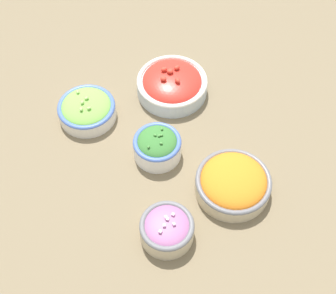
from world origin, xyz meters
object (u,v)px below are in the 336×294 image
(bowl_lettuce, at_px, (87,109))
(bowl_broccoli, at_px, (157,146))
(bowl_red_onion, at_px, (167,229))
(bowl_cherry_tomatoes, at_px, (172,84))
(bowl_carrots, at_px, (233,183))

(bowl_lettuce, bearing_deg, bowl_broccoli, 27.76)
(bowl_red_onion, relative_size, bowl_cherry_tomatoes, 0.63)
(bowl_carrots, xyz_separation_m, bowl_lettuce, (-0.35, -0.20, -0.00))
(bowl_red_onion, bearing_deg, bowl_carrots, 98.19)
(bowl_carrots, bearing_deg, bowl_broccoli, -148.80)
(bowl_broccoli, relative_size, bowl_cherry_tomatoes, 0.62)
(bowl_red_onion, xyz_separation_m, bowl_carrots, (-0.03, 0.18, -0.00))
(bowl_cherry_tomatoes, xyz_separation_m, bowl_lettuce, (-0.03, -0.22, -0.00))
(bowl_red_onion, xyz_separation_m, bowl_lettuce, (-0.38, -0.02, -0.00))
(bowl_carrots, bearing_deg, bowl_cherry_tomatoes, 175.46)
(bowl_red_onion, xyz_separation_m, bowl_cherry_tomatoes, (-0.35, 0.21, -0.00))
(bowl_carrots, distance_m, bowl_lettuce, 0.41)
(bowl_broccoli, distance_m, bowl_red_onion, 0.21)
(bowl_cherry_tomatoes, bearing_deg, bowl_carrots, -4.54)
(bowl_lettuce, bearing_deg, bowl_carrots, 29.41)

